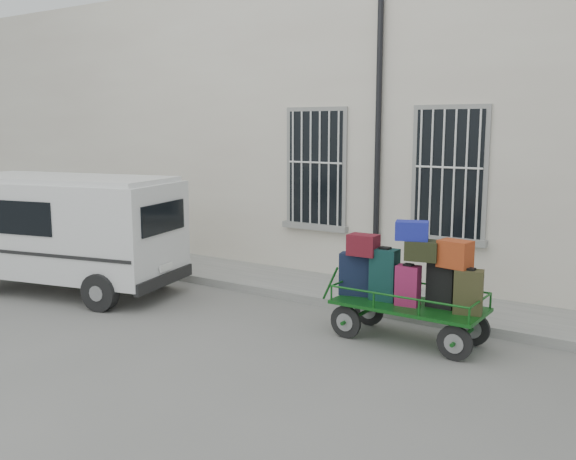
# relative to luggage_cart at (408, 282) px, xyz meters

# --- Properties ---
(ground) EXTENTS (80.00, 80.00, 0.00)m
(ground) POSITION_rel_luggage_cart_xyz_m (-2.65, -0.52, -0.87)
(ground) COLOR slate
(ground) RESTS_ON ground
(building) EXTENTS (24.00, 5.15, 6.00)m
(building) POSITION_rel_luggage_cart_xyz_m (-2.65, 4.98, 2.13)
(building) COLOR beige
(building) RESTS_ON ground
(sidewalk) EXTENTS (24.00, 1.70, 0.15)m
(sidewalk) POSITION_rel_luggage_cart_xyz_m (-2.65, 1.68, -0.80)
(sidewalk) COLOR gray
(sidewalk) RESTS_ON ground
(luggage_cart) EXTENTS (2.51, 0.98, 1.76)m
(luggage_cart) POSITION_rel_luggage_cart_xyz_m (0.00, 0.00, 0.00)
(luggage_cart) COLOR black
(luggage_cart) RESTS_ON ground
(van) EXTENTS (4.56, 2.69, 2.16)m
(van) POSITION_rel_luggage_cart_xyz_m (-6.42, -0.91, 0.37)
(van) COLOR silver
(van) RESTS_ON ground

